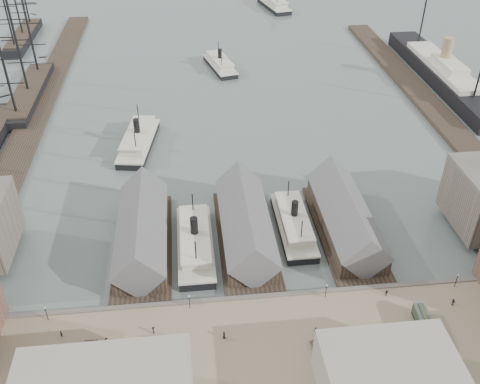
{
  "coord_description": "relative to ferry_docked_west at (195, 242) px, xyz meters",
  "views": [
    {
      "loc": [
        -12.97,
        -88.24,
        89.18
      ],
      "look_at": [
        0.0,
        30.0,
        6.0
      ],
      "focal_mm": 40.0,
      "sensor_mm": 36.0,
      "label": 1
    }
  ],
  "objects": [
    {
      "name": "sailing_ship_mid",
      "position": [
        -60.15,
        95.27,
        0.36
      ],
      "size": [
        9.56,
        55.22,
        39.29
      ],
      "color": "black",
      "rests_on": "ground"
    },
    {
      "name": "lamp_post_near_w",
      "position": [
        -2.0,
        -21.65,
        2.26
      ],
      "size": [
        0.44,
        0.44,
        3.92
      ],
      "color": "black",
      "rests_on": "quay"
    },
    {
      "name": "pedestrian_1",
      "position": [
        -29.86,
        -35.47,
        0.35
      ],
      "size": [
        0.67,
        0.83,
        1.61
      ],
      "primitive_type": "imported",
      "rotation": [
        0.0,
        0.0,
        1.65
      ],
      "color": "black",
      "rests_on": "quay"
    },
    {
      "name": "ferry_open_near",
      "position": [
        -16.5,
        53.69,
        0.05
      ],
      "size": [
        13.61,
        30.97,
        10.69
      ],
      "rotation": [
        0.0,
        0.0,
        -0.16
      ],
      "color": "black",
      "rests_on": "ground"
    },
    {
      "name": "horse_cart_center",
      "position": [
        -7.03,
        -30.14,
        0.39
      ],
      "size": [
        4.94,
        1.58,
        1.69
      ],
      "rotation": [
        0.0,
        0.0,
        1.54
      ],
      "color": "black",
      "rests_on": "quay"
    },
    {
      "name": "ferry_shed_east",
      "position": [
        39.0,
        2.22,
        2.18
      ],
      "size": [
        14.0,
        42.0,
        12.6
      ],
      "color": "#2D231C",
      "rests_on": "ground"
    },
    {
      "name": "ocean_steamer",
      "position": [
        105.0,
        94.02,
        1.49
      ],
      "size": [
        12.57,
        91.86,
        18.37
      ],
      "color": "black",
      "rests_on": "ground"
    },
    {
      "name": "street_bldg_center",
      "position": [
        33.0,
        -46.65,
        4.54
      ],
      "size": [
        24.0,
        16.0,
        10.0
      ],
      "primitive_type": "cube",
      "color": "gray",
      "rests_on": "quay"
    },
    {
      "name": "pedestrian_3",
      "position": [
        -6.36,
        -35.73,
        0.4
      ],
      "size": [
        1.07,
        0.63,
        1.71
      ],
      "primitive_type": "imported",
      "rotation": [
        0.0,
        0.0,
        6.06
      ],
      "color": "black",
      "rests_on": "quay"
    },
    {
      "name": "ferry_docked_east",
      "position": [
        26.0,
        4.9,
        -0.16
      ],
      "size": [
        8.22,
        27.41,
        9.79
      ],
      "color": "black",
      "rests_on": "ground"
    },
    {
      "name": "west_wharf",
      "position": [
        -55.0,
        85.35,
        -1.66
      ],
      "size": [
        10.0,
        220.0,
        1.6
      ],
      "primitive_type": "cube",
      "color": "#2D231C",
      "rests_on": "ground"
    },
    {
      "name": "ferry_shed_west",
      "position": [
        -13.0,
        2.22,
        2.18
      ],
      "size": [
        14.0,
        42.0,
        12.6
      ],
      "color": "#2D231C",
      "rests_on": "ground"
    },
    {
      "name": "ferry_open_mid",
      "position": [
        15.58,
        118.1,
        -0.26
      ],
      "size": [
        13.79,
        27.32,
        9.36
      ],
      "rotation": [
        0.0,
        0.0,
        0.24
      ],
      "color": "black",
      "rests_on": "ground"
    },
    {
      "name": "sailing_ship_far",
      "position": [
        -77.18,
        164.36,
        0.12
      ],
      "size": [
        8.68,
        48.24,
        35.7
      ],
      "color": "black",
      "rests_on": "ground"
    },
    {
      "name": "ground",
      "position": [
        13.0,
        -14.65,
        -2.46
      ],
      "size": [
        900.0,
        900.0,
        0.0
      ],
      "primitive_type": "plane",
      "color": "#525F5C",
      "rests_on": "ground"
    },
    {
      "name": "ferry_shed_center",
      "position": [
        13.0,
        2.22,
        2.18
      ],
      "size": [
        14.0,
        42.0,
        12.6
      ],
      "color": "#2D231C",
      "rests_on": "ground"
    },
    {
      "name": "seawall",
      "position": [
        13.0,
        -19.85,
        -1.31
      ],
      "size": [
        180.0,
        1.2,
        2.3
      ],
      "primitive_type": "cube",
      "color": "#59544C",
      "rests_on": "ground"
    },
    {
      "name": "lamp_post_far_w",
      "position": [
        -32.0,
        -21.65,
        2.26
      ],
      "size": [
        0.44,
        0.44,
        3.92
      ],
      "color": "black",
      "rests_on": "quay"
    },
    {
      "name": "pedestrian_7",
      "position": [
        44.58,
        -35.43,
        0.46
      ],
      "size": [
        1.15,
        1.36,
        1.82
      ],
      "primitive_type": "imported",
      "rotation": [
        0.0,
        0.0,
        5.2
      ],
      "color": "black",
      "rests_on": "quay"
    },
    {
      "name": "lamp_post_far_e",
      "position": [
        58.0,
        -21.65,
        2.26
      ],
      "size": [
        0.44,
        0.44,
        3.92
      ],
      "color": "black",
      "rests_on": "quay"
    },
    {
      "name": "quay",
      "position": [
        13.0,
        -34.65,
        -1.46
      ],
      "size": [
        180.0,
        30.0,
        2.0
      ],
      "primitive_type": "cube",
      "color": "#847358",
      "rests_on": "ground"
    },
    {
      "name": "pedestrian_2",
      "position": [
        -9.65,
        -27.65,
        0.44
      ],
      "size": [
        1.03,
        1.31,
        1.79
      ],
      "primitive_type": "imported",
      "rotation": [
        0.0,
        0.0,
        1.93
      ],
      "color": "black",
      "rests_on": "quay"
    },
    {
      "name": "lamp_post_near_e",
      "position": [
        28.0,
        -21.65,
        2.26
      ],
      "size": [
        0.44,
        0.44,
        3.92
      ],
      "color": "black",
      "rests_on": "quay"
    },
    {
      "name": "pedestrian_5",
      "position": [
        23.55,
        -31.25,
        0.34
      ],
      "size": [
        0.71,
        0.71,
        1.59
      ],
      "primitive_type": "imported",
      "rotation": [
        0.0,
        0.0,
        5.51
      ],
      "color": "black",
      "rests_on": "quay"
    },
    {
      "name": "horse_cart_right",
      "position": [
        24.7,
        -35.09,
        0.32
      ],
      "size": [
        4.76,
        3.1,
        1.48
      ],
      "rotation": [
        0.0,
        0.0,
        1.96
      ],
      "color": "black",
      "rests_on": "quay"
    },
    {
      "name": "east_wharf",
      "position": [
        91.0,
        75.35,
        -1.66
      ],
      "size": [
        10.0,
        180.0,
        1.6
      ],
      "primitive_type": "cube",
      "color": "#2D231C",
      "rests_on": "ground"
    },
    {
      "name": "pedestrian_0",
      "position": [
        -28.41,
        -26.47,
        0.41
      ],
      "size": [
        0.78,
        0.74,
        1.73
      ],
      "primitive_type": "imported",
      "rotation": [
        0.0,
        0.0,
        2.51
      ],
      "color": "black",
      "rests_on": "quay"
    },
    {
      "name": "pedestrian_8",
      "position": [
        55.12,
        -26.85,
        0.45
      ],
      "size": [
        0.84,
        1.15,
        1.8
      ],
      "primitive_type": "imported",
      "rotation": [
        0.0,
        0.0,
        5.14
      ],
      "color": "black",
      "rests_on": "quay"
    },
    {
      "name": "pedestrian_4",
      "position": [
        4.7,
        -30.52,
        0.45
      ],
      "size": [
        0.8,
        1.01,
        1.82
      ],
      "primitive_type": "imported",
      "rotation": [
        0.0,
        0.0,
        1.3
      ],
      "color": "black",
      "rests_on": "quay"
    },
    {
      "name": "ferry_open_far",
      "position": [
        53.43,
        204.96,
        0.15
      ],
      "size": [
        15.92,
        32.43,
        11.12
      ],
      "rotation": [
        0.0,
        0.0,
        0.22
      ],
      "color": "black",
      "rests_on": "ground"
    },
    {
      "name": "pedestrian_6",
      "position": [
        41.61,
        -22.65,
        0.34
      ],
      "size": [
        0.99,
        0.96,
        1.6
      ],
      "primitive_type": "imported",
      "rotation": [
        0.0,
        0.0,
        5.62
      ],
      "color": "black",
      "rests_on": "quay"
    },
    {
      "name": "horse_cart_left",
      "position": [
        -20.23,
        -29.62,
        0.36
      ],
      "size": [
        4.71,
        1.68,
        1.62
      ],
      "rotation": [
        0.0,
        0.0,
        1.51
      ],
      "color": "black",
      "rests_on": "quay"
    },
    {
      "name": "tram",
      "position": [
        46.06,
        -32.59,
        1.25
      ],
      "size": [
        3.11,
        9.53,
        3.34
      ],
      "rotation": [
        0.0,
        0.0,
        -0.07
      ],
      "color": "black",
      "rests_on": "quay"
    },
    {
      "name": "ferry_docked_west",
      "position": [
        0.0,
        0.0,
        0.0
      ],
      "size": [
        8.8,
        29.35,
        10.48
      ],
      "color": "black",
      "rests_on": "ground"
    }
  ]
}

